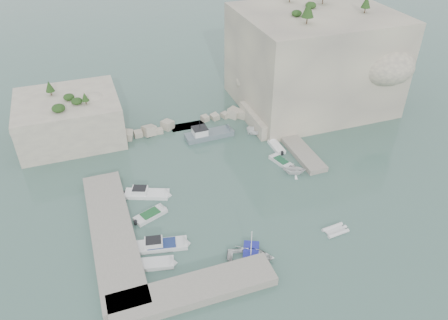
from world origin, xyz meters
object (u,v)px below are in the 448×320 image
object	(u,v)px
motorboat_a	(147,196)
motorboat_e	(157,265)
motorboat_d	(162,247)
tender_east_a	(294,174)
rowboat	(251,260)
work_boat	(209,137)
motorboat_c	(151,217)
tender_east_c	(276,148)
inflatable_dinghy	(335,231)
tender_east_b	(281,163)
tender_east_d	(259,135)

from	to	relation	value
motorboat_a	motorboat_e	size ratio (longest dim) A/B	1.59
motorboat_d	motorboat_a	distance (m)	10.20
tender_east_a	rowboat	bearing A→B (deg)	158.96
motorboat_d	work_boat	world-z (taller)	work_boat
tender_east_a	motorboat_a	bearing A→B (deg)	106.01
motorboat_d	work_boat	distance (m)	25.61
motorboat_c	motorboat_a	bearing A→B (deg)	62.70
motorboat_a	motorboat_e	world-z (taller)	motorboat_a
tender_east_a	tender_east_c	xyz separation A→B (m)	(0.47, 7.14, 0.00)
motorboat_c	rowboat	distance (m)	14.66
motorboat_e	tender_east_c	xyz separation A→B (m)	(23.35, 17.75, 0.00)
work_boat	motorboat_d	bearing A→B (deg)	-122.72
inflatable_dinghy	tender_east_c	bearing A→B (deg)	81.08
motorboat_a	tender_east_c	distance (m)	22.55
motorboat_a	tender_east_c	world-z (taller)	motorboat_a
inflatable_dinghy	work_boat	size ratio (longest dim) A/B	0.37
tender_east_c	motorboat_d	bearing A→B (deg)	124.32
tender_east_c	work_boat	size ratio (longest dim) A/B	0.50
motorboat_d	rowboat	distance (m)	10.74
inflatable_dinghy	tender_east_b	size ratio (longest dim) A/B	0.73
motorboat_e	work_boat	bearing A→B (deg)	72.62
motorboat_a	rowboat	world-z (taller)	motorboat_a
motorboat_a	tender_east_a	bearing A→B (deg)	15.60
tender_east_b	motorboat_c	bearing A→B (deg)	88.34
motorboat_d	motorboat_a	xyz separation A→B (m)	(0.21, 10.20, 0.00)
tender_east_a	work_boat	size ratio (longest dim) A/B	0.39
motorboat_c	motorboat_e	size ratio (longest dim) A/B	1.13
motorboat_a	inflatable_dinghy	distance (m)	25.58
motorboat_d	tender_east_b	size ratio (longest dim) A/B	1.48
tender_east_a	work_boat	world-z (taller)	work_boat
inflatable_dinghy	tender_east_a	world-z (taller)	tender_east_a
motorboat_d	motorboat_a	bearing A→B (deg)	99.58
motorboat_a	inflatable_dinghy	xyz separation A→B (m)	(20.83, -14.85, 0.00)
motorboat_e	work_boat	xyz separation A→B (m)	(14.23, 24.65, 0.00)
tender_east_c	work_boat	distance (m)	11.43
tender_east_d	work_boat	bearing A→B (deg)	99.30
inflatable_dinghy	tender_east_d	xyz separation A→B (m)	(0.19, 24.43, 0.00)
motorboat_a	tender_east_b	xyz separation A→B (m)	(20.88, 0.88, 0.00)
motorboat_a	work_boat	xyz separation A→B (m)	(12.88, 11.82, 0.00)
rowboat	inflatable_dinghy	world-z (taller)	rowboat
rowboat	tender_east_b	world-z (taller)	rowboat
tender_east_b	tender_east_d	size ratio (longest dim) A/B	1.03
motorboat_d	tender_east_b	xyz separation A→B (m)	(21.09, 11.08, 0.00)
rowboat	inflatable_dinghy	xyz separation A→B (m)	(11.77, 0.77, 0.00)
motorboat_e	tender_east_d	bearing A→B (deg)	57.68
rowboat	tender_east_a	size ratio (longest dim) A/B	1.59
tender_east_d	work_boat	world-z (taller)	work_boat
work_boat	motorboat_a	bearing A→B (deg)	-139.45
motorboat_e	tender_east_b	size ratio (longest dim) A/B	0.93
motorboat_c	motorboat_a	xyz separation A→B (m)	(0.39, 4.42, 0.00)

